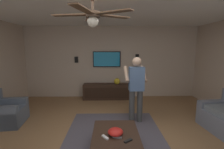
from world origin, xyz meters
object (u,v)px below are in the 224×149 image
object	(u,v)px
coffee_table	(116,138)
person_standing	(136,86)
tv	(107,59)
remote_black	(128,141)
armchair	(4,113)
remote_white	(105,137)
remote_grey	(117,137)
vase_round	(117,81)
wall_speaker_right	(76,60)
bowl	(115,132)
ceiling_fan	(93,16)
media_console	(107,91)
wall_speaker_left	(137,57)

from	to	relation	value
coffee_table	person_standing	size ratio (longest dim) A/B	0.61
tv	remote_black	bearing A→B (deg)	5.85
armchair	remote_black	distance (m)	3.22
armchair	tv	xyz separation A→B (m)	(2.21, -2.49, 1.16)
coffee_table	remote_white	xyz separation A→B (m)	(-0.15, 0.18, 0.12)
armchair	remote_grey	bearing A→B (deg)	-33.69
coffee_table	remote_white	bearing A→B (deg)	130.98
remote_white	remote_grey	xyz separation A→B (m)	(-0.00, -0.20, 0.00)
remote_grey	vase_round	world-z (taller)	vase_round
person_standing	wall_speaker_right	bearing A→B (deg)	38.44
bowl	wall_speaker_right	xyz separation A→B (m)	(3.51, 1.31, 0.96)
remote_white	ceiling_fan	world-z (taller)	ceiling_fan
armchair	media_console	xyz separation A→B (m)	(1.97, -2.49, -0.00)
tv	remote_white	bearing A→B (deg)	0.22
armchair	tv	distance (m)	3.53
remote_grey	wall_speaker_left	distance (m)	3.87
media_console	bowl	world-z (taller)	media_console
vase_round	coffee_table	bearing A→B (deg)	176.80
coffee_table	remote_white	distance (m)	0.26
wall_speaker_left	ceiling_fan	distance (m)	3.94
wall_speaker_right	vase_round	bearing A→B (deg)	-100.97
coffee_table	tv	distance (m)	3.61
media_console	wall_speaker_right	bearing A→B (deg)	-102.74
coffee_table	wall_speaker_right	distance (m)	3.84
remote_black	wall_speaker_right	xyz separation A→B (m)	(3.70, 1.50, 1.01)
coffee_table	remote_white	size ratio (longest dim) A/B	6.67
remote_grey	wall_speaker_left	bearing A→B (deg)	-84.37
tv	vase_round	xyz separation A→B (m)	(-0.28, -0.37, -0.78)
remote_grey	ceiling_fan	bearing A→B (deg)	29.00
wall_speaker_right	wall_speaker_left	bearing A→B (deg)	-90.00
coffee_table	ceiling_fan	xyz separation A→B (m)	(-0.21, 0.33, 2.01)
remote_grey	remote_black	bearing A→B (deg)	167.10
tv	remote_black	xyz separation A→B (m)	(-3.68, -0.38, -1.02)
tv	wall_speaker_right	distance (m)	1.12
person_standing	ceiling_fan	distance (m)	2.22
person_standing	remote_white	world-z (taller)	person_standing
media_console	coffee_table	bearing A→B (deg)	3.45
armchair	wall_speaker_right	world-z (taller)	wall_speaker_right
media_console	bowl	size ratio (longest dim) A/B	6.56
coffee_table	remote_black	world-z (taller)	remote_black
remote_grey	vase_round	bearing A→B (deg)	-72.76
armchair	ceiling_fan	xyz separation A→B (m)	(-1.42, -2.35, 2.02)
remote_grey	ceiling_fan	size ratio (longest dim) A/B	0.13
vase_round	ceiling_fan	xyz separation A→B (m)	(-3.36, 0.51, 1.64)
armchair	bowl	size ratio (longest dim) A/B	3.47
media_console	bowl	distance (m)	3.26
coffee_table	ceiling_fan	distance (m)	2.05
vase_round	person_standing	bearing A→B (deg)	-168.36
remote_grey	ceiling_fan	world-z (taller)	ceiling_fan
person_standing	media_console	bearing A→B (deg)	18.94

